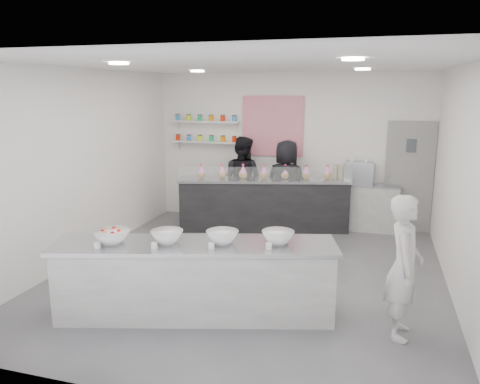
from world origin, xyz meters
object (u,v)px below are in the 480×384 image
prep_counter (196,279)px  staff_left (242,180)px  woman_prep (404,267)px  back_bar (264,204)px  espresso_ledge (366,207)px  espresso_machine (359,173)px  staff_right (286,185)px

prep_counter → staff_left: bearing=82.7°
prep_counter → woman_prep: bearing=-10.8°
back_bar → staff_left: staff_left is taller
back_bar → espresso_ledge: 1.96m
back_bar → espresso_machine: size_ratio=6.04×
back_bar → staff_left: (-0.53, 0.34, 0.38)m
espresso_ledge → back_bar: bearing=-164.7°
espresso_ledge → woman_prep: size_ratio=0.76×
woman_prep → back_bar: bearing=36.5°
espresso_machine → staff_right: (-1.35, -0.27, -0.24)m
woman_prep → staff_left: size_ratio=0.90×
staff_right → espresso_machine: bearing=-161.9°
espresso_machine → staff_right: size_ratio=0.31×
staff_left → staff_right: (0.91, -0.09, -0.02)m
prep_counter → staff_right: staff_right is taller
back_bar → staff_right: staff_right is taller
prep_counter → espresso_ledge: (1.83, 4.18, -0.00)m
back_bar → staff_left: size_ratio=1.83×
woman_prep → staff_left: bearing=39.5°
back_bar → woman_prep: (2.40, -3.47, 0.29)m
espresso_ledge → woman_prep: (0.51, -3.99, 0.35)m
espresso_machine → staff_left: 2.28m
espresso_ledge → staff_right: 1.59m
back_bar → staff_left: bearing=133.0°
espresso_ledge → woman_prep: bearing=-82.8°
staff_left → staff_right: staff_left is taller
prep_counter → espresso_machine: bearing=52.5°
staff_left → back_bar: bearing=160.6°
prep_counter → espresso_machine: 4.55m
woman_prep → prep_counter: bearing=96.8°
espresso_machine → staff_right: staff_right is taller
espresso_ledge → espresso_machine: 0.68m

